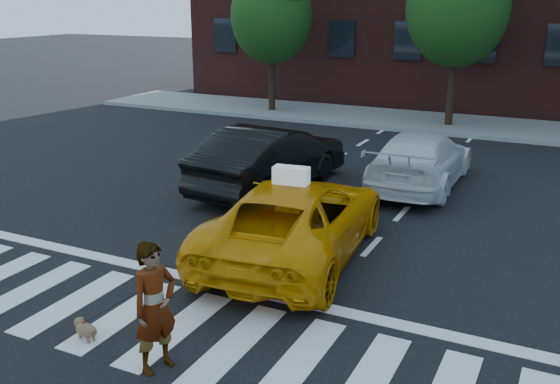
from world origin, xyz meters
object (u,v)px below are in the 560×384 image
at_px(tree_left, 272,5).
at_px(taxi, 295,219).
at_px(black_sedan, 270,158).
at_px(white_suv, 421,159).
at_px(dog, 85,329).
at_px(woman, 155,307).

height_order(tree_left, taxi, tree_left).
relative_size(black_sedan, white_suv, 1.02).
distance_m(black_sedan, dog, 7.90).
distance_m(taxi, dog, 4.42).
bearing_deg(black_sedan, white_suv, -143.25).
relative_size(tree_left, dog, 12.86).
height_order(taxi, dog, taxi).
distance_m(taxi, white_suv, 5.74).
distance_m(tree_left, white_suv, 12.16).
xyz_separation_m(taxi, white_suv, (0.99, 5.66, -0.03)).
bearing_deg(dog, black_sedan, 112.57).
bearing_deg(black_sedan, dog, 103.46).
distance_m(tree_left, taxi, 15.96).
xyz_separation_m(white_suv, dog, (-2.43, -9.80, -0.55)).
height_order(woman, dog, woman).
height_order(white_suv, dog, white_suv).
distance_m(tree_left, black_sedan, 11.73).
bearing_deg(taxi, tree_left, -67.74).
height_order(tree_left, woman, tree_left).
relative_size(black_sedan, woman, 2.80).
relative_size(taxi, dog, 10.61).
relative_size(tree_left, white_suv, 1.31).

